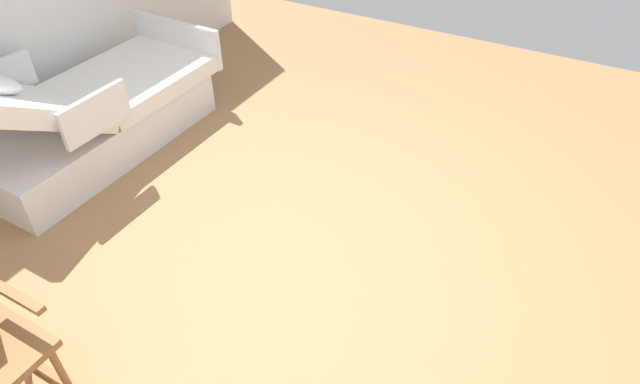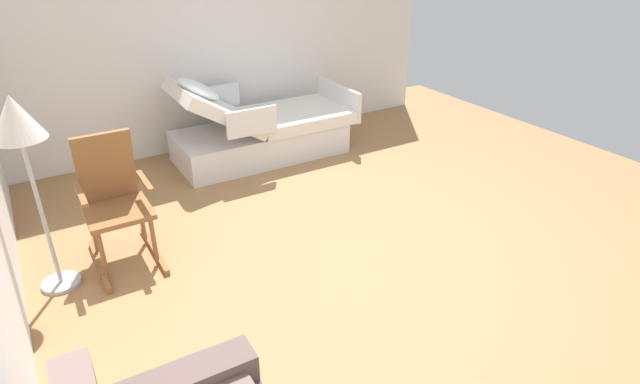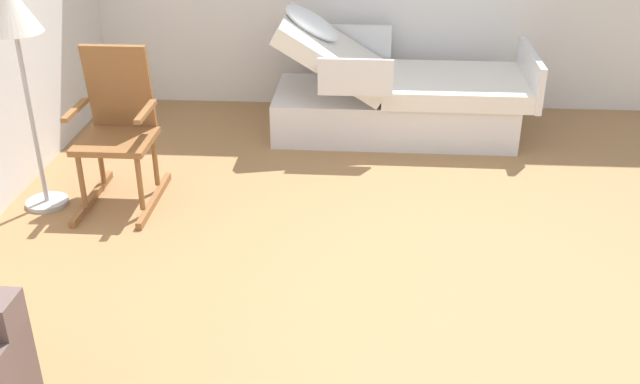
% 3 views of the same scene
% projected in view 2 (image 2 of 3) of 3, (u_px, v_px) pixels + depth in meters
% --- Properties ---
extents(ground_plane, '(7.29, 7.29, 0.00)m').
position_uv_depth(ground_plane, '(376.00, 245.00, 4.40)').
color(ground_plane, '#9E7247').
extents(side_wall, '(0.10, 5.45, 2.70)m').
position_uv_depth(side_wall, '(230.00, 29.00, 6.04)').
color(side_wall, white).
rests_on(side_wall, ground).
extents(hospital_bed, '(1.05, 2.07, 1.09)m').
position_uv_depth(hospital_bed, '(261.00, 131.00, 5.98)').
color(hospital_bed, silver).
rests_on(hospital_bed, ground).
extents(rocking_chair, '(0.76, 0.51, 1.05)m').
position_uv_depth(rocking_chair, '(115.00, 202.00, 4.02)').
color(rocking_chair, brown).
rests_on(rocking_chair, ground).
extents(floor_lamp, '(0.34, 0.34, 1.48)m').
position_uv_depth(floor_lamp, '(19.00, 132.00, 3.35)').
color(floor_lamp, '#B2B5BA').
rests_on(floor_lamp, ground).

